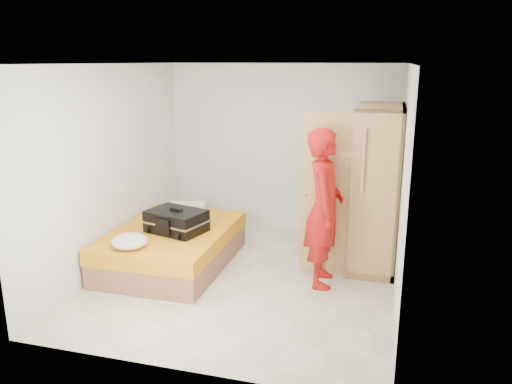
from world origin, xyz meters
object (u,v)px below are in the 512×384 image
(wardrobe, at_px, (372,192))
(person, at_px, (324,208))
(bed, at_px, (173,246))
(suitcase, at_px, (176,221))
(round_cushion, at_px, (130,241))

(wardrobe, distance_m, person, 0.90)
(bed, height_order, wardrobe, wardrobe)
(bed, relative_size, suitcase, 2.42)
(wardrobe, xyz_separation_m, suitcase, (-2.40, -0.78, -0.36))
(bed, distance_m, suitcase, 0.41)
(wardrobe, bearing_deg, person, -124.97)
(round_cushion, bearing_deg, person, 18.60)
(round_cushion, bearing_deg, bed, 76.49)
(round_cushion, bearing_deg, wardrobe, 28.63)
(bed, xyz_separation_m, person, (1.99, -0.04, 0.70))
(person, height_order, round_cushion, person)
(wardrobe, relative_size, person, 1.11)
(suitcase, bearing_deg, person, 17.12)
(bed, bearing_deg, wardrobe, 15.61)
(bed, bearing_deg, round_cushion, -103.51)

